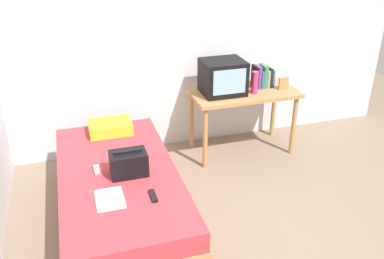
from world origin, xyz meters
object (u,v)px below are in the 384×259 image
object	(u,v)px
picture_frame	(284,83)
remote_silver	(97,170)
tv	(223,77)
handbag	(129,163)
bed	(120,196)
pillow	(110,127)
water_bottle	(255,82)
remote_dark	(153,196)
book_row	(263,77)
desk	(243,99)
magazine	(110,199)

from	to	relation	value
picture_frame	remote_silver	world-z (taller)	picture_frame
tv	remote_silver	xyz separation A→B (m)	(-1.43, -0.81, -0.41)
handbag	picture_frame	bearing A→B (deg)	24.46
bed	pillow	size ratio (longest dim) A/B	4.79
bed	water_bottle	size ratio (longest dim) A/B	8.36
remote_dark	book_row	bearing A→B (deg)	41.40
book_row	pillow	xyz separation A→B (m)	(-1.72, -0.16, -0.30)
picture_frame	pillow	distance (m)	1.92
bed	desk	world-z (taller)	desk
bed	tv	xyz separation A→B (m)	(1.26, 0.86, 0.67)
bed	remote_dark	bearing A→B (deg)	-65.43
pillow	handbag	bearing A→B (deg)	-86.58
bed	tv	distance (m)	1.67
tv	remote_silver	size ratio (longest dim) A/B	3.06
bed	water_bottle	distance (m)	1.86
bed	handbag	world-z (taller)	handbag
water_bottle	magazine	bearing A→B (deg)	-146.00
desk	pillow	distance (m)	1.48
desk	book_row	distance (m)	0.33
desk	water_bottle	world-z (taller)	water_bottle
picture_frame	book_row	bearing A→B (deg)	141.25
book_row	desk	bearing A→B (deg)	-165.59
water_bottle	remote_silver	size ratio (longest dim) A/B	1.66
desk	picture_frame	world-z (taller)	picture_frame
picture_frame	pillow	world-z (taller)	picture_frame
water_bottle	magazine	distance (m)	2.08
book_row	pillow	world-z (taller)	book_row
remote_dark	handbag	bearing A→B (deg)	107.23
desk	tv	world-z (taller)	tv
book_row	handbag	world-z (taller)	book_row
water_bottle	remote_silver	bearing A→B (deg)	-158.06
handbag	remote_dark	world-z (taller)	handbag
water_bottle	remote_silver	distance (m)	1.92
magazine	water_bottle	bearing A→B (deg)	34.00
remote_dark	picture_frame	bearing A→B (deg)	35.16
bed	desk	size ratio (longest dim) A/B	1.72
pillow	remote_dark	size ratio (longest dim) A/B	2.68
picture_frame	magazine	size ratio (longest dim) A/B	0.47
desk	remote_dark	size ratio (longest dim) A/B	7.44
handbag	book_row	bearing A→B (deg)	30.64
remote_dark	magazine	bearing A→B (deg)	168.36
tv	magazine	bearing A→B (deg)	-137.75
pillow	book_row	bearing A→B (deg)	5.36
book_row	magazine	size ratio (longest dim) A/B	0.85
pillow	remote_dark	bearing A→B (deg)	-82.12
book_row	picture_frame	world-z (taller)	book_row
pillow	remote_dark	distance (m)	1.22
tv	book_row	size ratio (longest dim) A/B	1.78
water_bottle	book_row	size ratio (longest dim) A/B	0.96
desk	pillow	bearing A→B (deg)	-176.22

